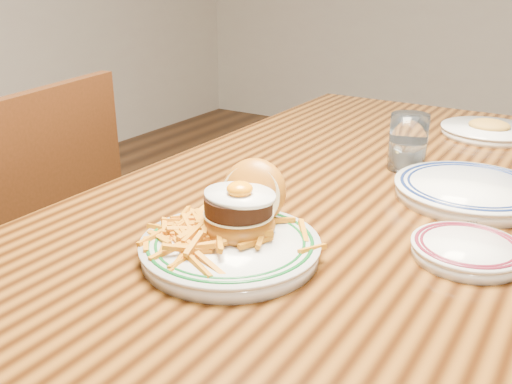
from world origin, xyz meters
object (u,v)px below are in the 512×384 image
Objects in this scene: main_plate at (234,231)px; side_plate at (467,249)px; table at (345,222)px; chair_left at (32,252)px.

main_plate is 1.62× the size of side_plate.
table is 1.73× the size of chair_left.
side_plate is (1.02, 0.05, 0.27)m from chair_left.
chair_left is 0.78m from main_plate.
side_plate is (0.31, 0.17, -0.02)m from main_plate.
main_plate is (-0.02, -0.38, 0.12)m from table.
main_plate is 0.36m from side_plate.
chair_left is at bearing 158.94° from main_plate.
side_plate is at bearing 18.24° from main_plate.
side_plate reaches higher than table.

